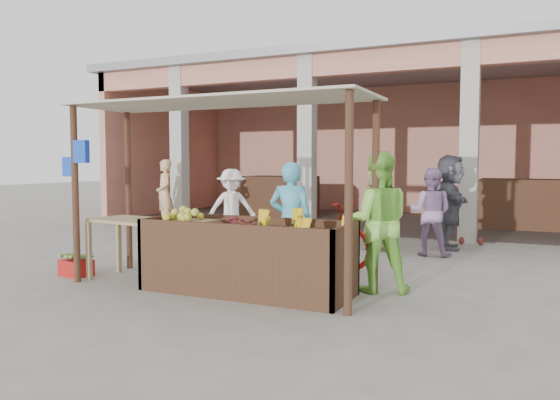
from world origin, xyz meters
The scene contains 20 objects.
ground centered at (0.00, 0.00, 0.00)m, with size 60.00×60.00×0.00m, color gray.
market_building centered at (0.05, 8.93, 2.70)m, with size 14.40×6.40×4.20m.
fruit_stall centered at (0.50, 0.00, 0.40)m, with size 2.60×0.95×0.80m, color #523121.
stall_awning centered at (-0.01, 0.06, 1.98)m, with size 4.09×1.35×2.39m.
banana_heap centered at (1.19, -0.03, 0.89)m, with size 1.00×0.54×0.18m, color yellow, non-canonical shape.
melon_tray centered at (-0.37, -0.04, 0.89)m, with size 0.68×0.59×0.19m.
berry_heap centered at (0.34, -0.02, 0.88)m, with size 0.49×0.40×0.16m, color maroon.
side_table centered at (-1.33, 0.01, 0.70)m, with size 1.11×0.82×0.84m.
papaya_pile centered at (-1.33, 0.01, 0.94)m, with size 0.69×0.39×0.20m, color #50882C, non-canonical shape.
red_crate centered at (-2.18, -0.15, 0.11)m, with size 0.44×0.32×0.23m, color red.
plantain_bundle centered at (-2.18, -0.15, 0.26)m, with size 0.35×0.25×0.07m, color #5E9235, non-canonical shape.
produce_sacks centered at (2.61, 5.24, 0.30)m, with size 0.79×0.49×0.60m.
vendor_blue centered at (0.73, 0.83, 0.86)m, with size 0.65×0.48×1.73m, color #53C2E3.
vendor_green centered at (1.94, 0.73, 0.92)m, with size 0.88×0.51×1.84m, color #8EDE4C.
motorcycle centered at (0.63, 1.93, 0.53)m, with size 2.04×0.70×1.07m, color maroon.
shopper_a centered at (-1.55, 3.17, 0.80)m, with size 1.03×0.51×1.60m, color white.
shopper_c centered at (1.12, 3.88, 0.87)m, with size 0.84×0.55×1.74m, color tan.
shopper_d centered at (2.30, 4.56, 0.92)m, with size 1.71×0.70×1.85m, color #52535E.
shopper_e centered at (-4.42, 4.91, 0.87)m, with size 0.65×0.49×1.74m, color #EBB97E.
shopper_f centered at (2.09, 3.67, 0.83)m, with size 0.81×0.46×1.66m, color #9976A3.
Camera 1 is at (3.69, -5.87, 1.61)m, focal length 35.00 mm.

